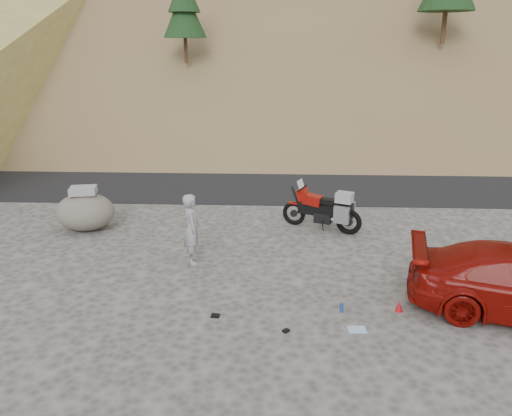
# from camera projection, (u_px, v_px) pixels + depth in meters

# --- Properties ---
(ground) EXTENTS (140.00, 140.00, 0.00)m
(ground) POSITION_uv_depth(u_px,v_px,m) (262.00, 282.00, 11.18)
(ground) COLOR #454240
(ground) RESTS_ON ground
(road) EXTENTS (120.00, 7.00, 0.05)m
(road) POSITION_uv_depth(u_px,v_px,m) (269.00, 178.00, 19.72)
(road) COLOR black
(road) RESTS_ON ground
(motorcycle) EXTENTS (2.22, 1.22, 1.41)m
(motorcycle) POSITION_uv_depth(u_px,v_px,m) (325.00, 210.00, 14.11)
(motorcycle) COLOR black
(motorcycle) RESTS_ON ground
(man) EXTENTS (0.53, 0.70, 1.73)m
(man) POSITION_uv_depth(u_px,v_px,m) (194.00, 262.00, 12.19)
(man) COLOR gray
(man) RESTS_ON ground
(boulder) EXTENTS (1.65, 1.41, 1.24)m
(boulder) POSITION_uv_depth(u_px,v_px,m) (85.00, 211.00, 14.16)
(boulder) COLOR #504C45
(boulder) RESTS_ON ground
(gear_bottle) EXTENTS (0.08, 0.08, 0.19)m
(gear_bottle) POSITION_uv_depth(u_px,v_px,m) (342.00, 308.00, 9.89)
(gear_bottle) COLOR #183D93
(gear_bottle) RESTS_ON ground
(gear_funnel) EXTENTS (0.20, 0.20, 0.20)m
(gear_funnel) POSITION_uv_depth(u_px,v_px,m) (399.00, 306.00, 9.92)
(gear_funnel) COLOR #AB0B12
(gear_funnel) RESTS_ON ground
(gear_glove_a) EXTENTS (0.18, 0.14, 0.05)m
(gear_glove_a) POSITION_uv_depth(u_px,v_px,m) (215.00, 316.00, 9.74)
(gear_glove_a) COLOR black
(gear_glove_a) RESTS_ON ground
(gear_glove_b) EXTENTS (0.15, 0.15, 0.04)m
(gear_glove_b) POSITION_uv_depth(u_px,v_px,m) (286.00, 331.00, 9.24)
(gear_glove_b) COLOR black
(gear_glove_b) RESTS_ON ground
(gear_blue_cloth) EXTENTS (0.34, 0.26, 0.01)m
(gear_blue_cloth) POSITION_uv_depth(u_px,v_px,m) (357.00, 329.00, 9.30)
(gear_blue_cloth) COLOR #96C1E8
(gear_blue_cloth) RESTS_ON ground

